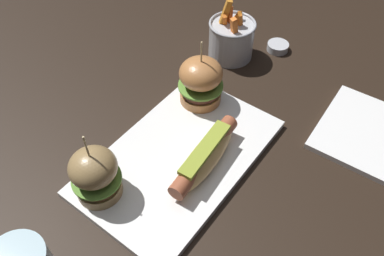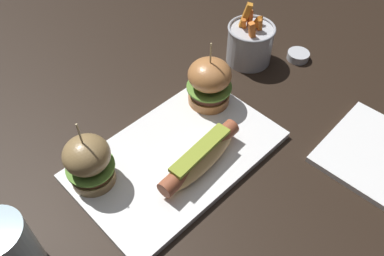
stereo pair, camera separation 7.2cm
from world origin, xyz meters
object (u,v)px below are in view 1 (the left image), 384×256
(slider_left, at_px, (95,174))
(slider_right, at_px, (201,81))
(side_plate, at_px, (373,136))
(platter_main, at_px, (180,157))
(fries_bucket, at_px, (231,39))
(hot_dog, at_px, (205,156))
(sauce_ramekin, at_px, (278,47))

(slider_left, height_order, slider_right, slider_right)
(slider_left, bearing_deg, side_plate, -38.67)
(platter_main, height_order, fries_bucket, fries_bucket)
(hot_dog, height_order, slider_left, slider_left)
(side_plate, bearing_deg, platter_main, 134.83)
(sauce_ramekin, relative_size, side_plate, 0.26)
(slider_right, bearing_deg, sauce_ramekin, -8.64)
(slider_right, bearing_deg, fries_bucket, 13.07)
(hot_dog, relative_size, sauce_ramekin, 3.71)
(sauce_ramekin, height_order, side_plate, sauce_ramekin)
(sauce_ramekin, bearing_deg, hot_dog, -170.67)
(slider_right, distance_m, fries_bucket, 0.19)
(platter_main, distance_m, slider_left, 0.17)
(platter_main, height_order, slider_right, slider_right)
(fries_bucket, relative_size, side_plate, 0.72)
(platter_main, distance_m, slider_right, 0.16)
(slider_right, bearing_deg, platter_main, -158.53)
(hot_dog, bearing_deg, platter_main, 100.98)
(slider_left, bearing_deg, slider_right, -0.82)
(platter_main, xyz_separation_m, sauce_ramekin, (0.41, 0.02, 0.00))
(hot_dog, distance_m, sauce_ramekin, 0.41)
(platter_main, height_order, side_plate, platter_main)
(platter_main, relative_size, side_plate, 1.89)
(hot_dog, relative_size, slider_right, 1.32)
(slider_right, xyz_separation_m, side_plate, (0.13, -0.33, -0.06))
(hot_dog, xyz_separation_m, sauce_ramekin, (0.40, 0.07, -0.03))
(sauce_ramekin, bearing_deg, platter_main, -177.82)
(sauce_ramekin, bearing_deg, slider_right, 171.36)
(sauce_ramekin, bearing_deg, slider_left, 175.39)
(fries_bucket, relative_size, sauce_ramekin, 2.81)
(slider_left, distance_m, fries_bucket, 0.47)
(fries_bucket, height_order, sauce_ramekin, fries_bucket)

